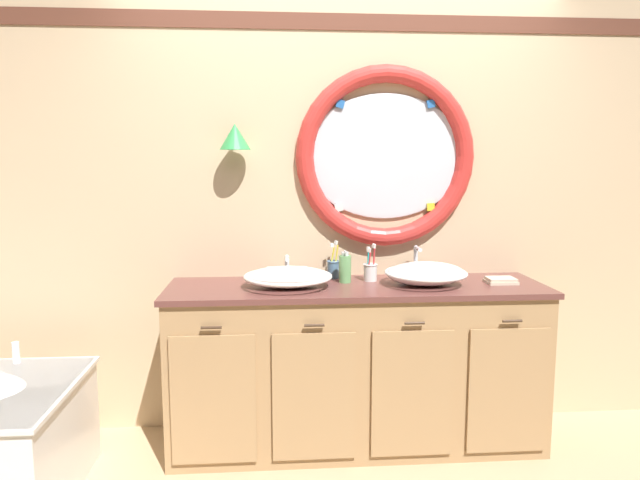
% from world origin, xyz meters
% --- Properties ---
extents(ground_plane, '(14.00, 14.00, 0.00)m').
position_xyz_m(ground_plane, '(0.00, 0.00, 0.00)').
color(ground_plane, tan).
extents(back_wall_assembly, '(6.40, 0.26, 2.60)m').
position_xyz_m(back_wall_assembly, '(0.02, 0.58, 1.33)').
color(back_wall_assembly, '#D6B78E').
rests_on(back_wall_assembly, ground_plane).
extents(vanity_counter, '(2.03, 0.60, 0.90)m').
position_xyz_m(vanity_counter, '(0.05, 0.27, 0.45)').
color(vanity_counter, tan).
rests_on(vanity_counter, ground_plane).
extents(sink_basin_left, '(0.47, 0.47, 0.11)m').
position_xyz_m(sink_basin_left, '(-0.32, 0.24, 0.95)').
color(sink_basin_left, white).
rests_on(sink_basin_left, vanity_counter).
extents(sink_basin_right, '(0.44, 0.44, 0.13)m').
position_xyz_m(sink_basin_right, '(0.43, 0.24, 0.96)').
color(sink_basin_right, white).
rests_on(sink_basin_right, vanity_counter).
extents(faucet_set_left, '(0.23, 0.12, 0.14)m').
position_xyz_m(faucet_set_left, '(-0.32, 0.47, 0.95)').
color(faucet_set_left, silver).
rests_on(faucet_set_left, vanity_counter).
extents(faucet_set_right, '(0.20, 0.13, 0.18)m').
position_xyz_m(faucet_set_right, '(0.43, 0.47, 0.96)').
color(faucet_set_right, silver).
rests_on(faucet_set_right, vanity_counter).
extents(toothbrush_holder_left, '(0.08, 0.08, 0.22)m').
position_xyz_m(toothbrush_holder_left, '(-0.05, 0.47, 0.95)').
color(toothbrush_holder_left, slate).
rests_on(toothbrush_holder_left, vanity_counter).
extents(toothbrush_holder_right, '(0.08, 0.08, 0.21)m').
position_xyz_m(toothbrush_holder_right, '(0.15, 0.37, 0.95)').
color(toothbrush_holder_right, white).
rests_on(toothbrush_holder_right, vanity_counter).
extents(soap_dispenser, '(0.07, 0.07, 0.18)m').
position_xyz_m(soap_dispenser, '(0.00, 0.34, 0.97)').
color(soap_dispenser, '#6BAD66').
rests_on(soap_dispenser, vanity_counter).
extents(folded_hand_towel, '(0.16, 0.12, 0.03)m').
position_xyz_m(folded_hand_towel, '(0.85, 0.26, 0.91)').
color(folded_hand_towel, beige).
rests_on(folded_hand_towel, vanity_counter).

